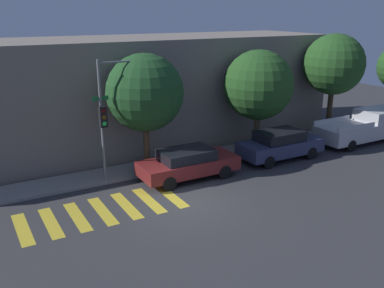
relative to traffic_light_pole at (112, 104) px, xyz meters
name	(u,v)px	position (x,y,z in m)	size (l,w,h in m)	color
ground_plane	(182,202)	(1.53, -3.37, -3.51)	(60.00, 60.00, 0.00)	#333335
sidewalk	(142,169)	(1.53, 0.71, -3.44)	(26.00, 1.76, 0.14)	gray
building_row	(109,94)	(1.53, 4.99, -0.55)	(26.00, 6.00, 5.91)	slate
crosswalk	(103,211)	(-1.48, -2.57, -3.50)	(6.21, 2.60, 0.00)	gold
traffic_light_pole	(112,104)	(0.00, 0.00, 0.00)	(2.47, 0.56, 5.39)	slate
sedan_near_corner	(188,163)	(2.96, -1.27, -2.77)	(4.50, 1.85, 1.38)	maroon
sedan_middle	(280,144)	(8.31, -1.27, -2.72)	(4.44, 1.79, 1.50)	#2D3351
pickup_truck	(365,126)	(14.61, -1.27, -2.61)	(5.60, 2.02, 1.79)	#BCBCC1
tree_near_corner	(145,93)	(1.73, 0.50, 0.24)	(3.52, 3.52, 5.52)	#4C3823
tree_midblock	(258,85)	(8.15, 0.50, 0.06)	(3.65, 3.65, 5.40)	brown
tree_far_end	(334,65)	(13.55, 0.50, 0.80)	(3.50, 3.50, 6.07)	#42301E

